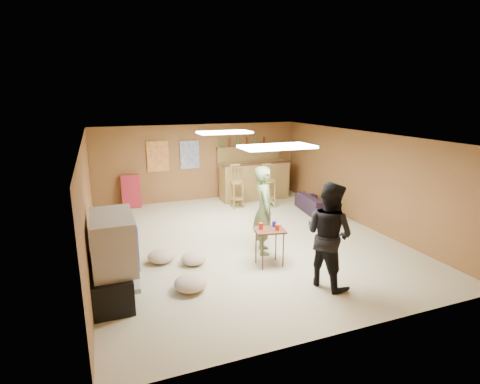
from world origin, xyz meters
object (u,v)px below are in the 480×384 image
object	(u,v)px
bar_counter	(254,181)
person_olive	(264,210)
tv_body	(113,241)
sofa	(317,204)
tray_table	(269,247)
person_black	(329,235)

from	to	relation	value
bar_counter	person_olive	world-z (taller)	person_olive
tv_body	person_olive	bearing A→B (deg)	15.01
bar_counter	person_olive	bearing A→B (deg)	-110.34
sofa	person_olive	bearing A→B (deg)	135.19
person_olive	tray_table	world-z (taller)	person_olive
bar_counter	tray_table	world-z (taller)	bar_counter
sofa	tray_table	xyz separation A→B (m)	(-2.50, -2.40, 0.11)
person_black	sofa	bearing A→B (deg)	-50.02
bar_counter	person_black	world-z (taller)	person_black
bar_counter	sofa	xyz separation A→B (m)	(0.98, -1.88, -0.32)
person_olive	person_black	size ratio (longest dim) A/B	1.00
person_black	sofa	world-z (taller)	person_black
bar_counter	person_olive	xyz separation A→B (m)	(-1.37, -3.71, 0.31)
person_black	tray_table	size ratio (longest dim) A/B	2.51
tv_body	person_black	world-z (taller)	person_black
tv_body	bar_counter	world-z (taller)	tv_body
person_olive	tray_table	bearing A→B (deg)	-177.80
tv_body	sofa	xyz separation A→B (m)	(5.13, 2.57, -0.67)
bar_counter	sofa	size ratio (longest dim) A/B	1.28
tv_body	person_olive	distance (m)	2.87
tv_body	sofa	bearing A→B (deg)	26.65
bar_counter	person_black	size ratio (longest dim) A/B	1.17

